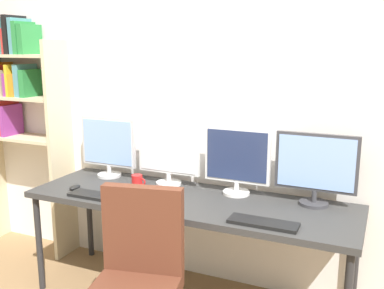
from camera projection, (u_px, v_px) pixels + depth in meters
The scene contains 12 objects.
wall_back at pixel (213, 105), 3.15m from camera, with size 4.57×0.10×2.60m.
desk at pixel (189, 206), 2.91m from camera, with size 2.17×0.68×0.74m.
bookshelf at pixel (13, 97), 3.66m from camera, with size 0.83×0.28×1.95m.
monitor_far_left at pixel (108, 145), 3.34m from camera, with size 0.46×0.18×0.45m.
monitor_center_left at pixel (169, 154), 3.14m from camera, with size 0.47×0.18×0.43m.
monitor_center_right at pixel (237, 159), 2.93m from camera, with size 0.45×0.18×0.45m.
monitor_far_right at pixel (316, 167), 2.73m from camera, with size 0.50×0.18×0.45m.
keyboard_left at pixel (97, 196), 2.91m from camera, with size 0.39×0.13×0.02m, color black.
keyboard_right at pixel (263, 223), 2.47m from camera, with size 0.39×0.13×0.02m, color black.
mouse_left_side at pixel (154, 199), 2.84m from camera, with size 0.06×0.10×0.03m, color #38383D.
mouse_right_side at pixel (75, 187), 3.07m from camera, with size 0.06×0.10×0.03m, color black.
coffee_mug at pixel (137, 181), 3.11m from camera, with size 0.11×0.08×0.09m.
Camera 1 is at (1.14, -1.90, 1.71)m, focal length 41.51 mm.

